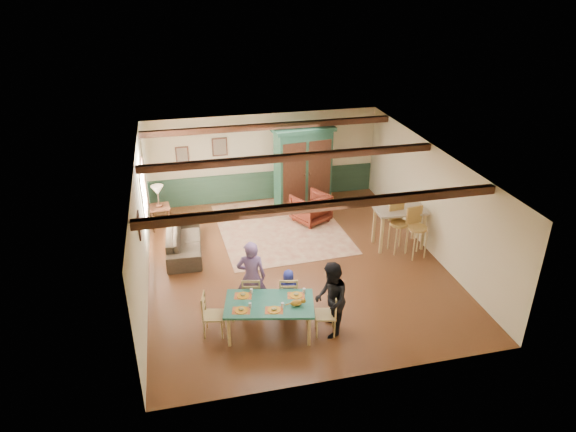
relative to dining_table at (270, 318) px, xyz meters
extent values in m
plane|color=#4E2816|center=(1.11, 2.47, -0.36)|extent=(8.00, 8.00, 0.00)
cube|color=beige|center=(1.11, 6.47, 0.99)|extent=(7.00, 0.02, 2.70)
cube|color=beige|center=(-2.39, 2.47, 0.99)|extent=(0.02, 8.00, 2.70)
cube|color=beige|center=(4.61, 2.47, 0.99)|extent=(0.02, 8.00, 2.70)
cube|color=white|center=(1.11, 2.47, 2.34)|extent=(7.00, 8.00, 0.02)
cube|color=#213D2C|center=(1.11, 6.45, 0.09)|extent=(6.95, 0.03, 0.90)
cube|color=black|center=(1.11, 0.17, 2.25)|extent=(6.95, 0.16, 0.16)
cube|color=black|center=(1.11, 2.87, 2.25)|extent=(6.95, 0.16, 0.16)
cube|color=black|center=(1.11, 5.47, 2.25)|extent=(6.95, 0.16, 0.16)
imported|color=slate|center=(-0.21, 0.83, 0.47)|extent=(0.67, 0.51, 1.65)
imported|color=black|center=(1.17, -0.26, 0.43)|extent=(0.75, 0.88, 1.58)
imported|color=navy|center=(0.54, 0.66, 0.12)|extent=(0.52, 0.40, 0.96)
cube|color=beige|center=(1.17, 4.36, -0.35)|extent=(3.47, 4.06, 0.01)
cube|color=#173929|center=(2.11, 5.56, 0.89)|extent=(1.84, 0.91, 2.49)
imported|color=#42120D|center=(2.11, 4.61, 0.06)|extent=(1.21, 1.22, 0.83)
imported|color=#352C21|center=(-1.49, 3.65, -0.05)|extent=(0.94, 2.17, 0.62)
camera|label=1|loc=(-1.50, -8.04, 6.25)|focal=32.00mm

